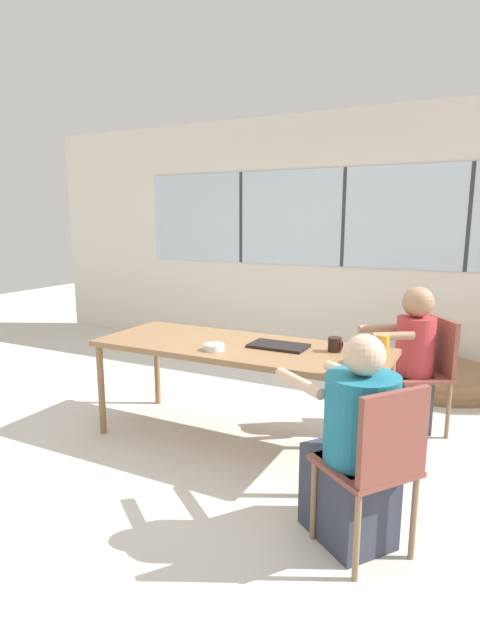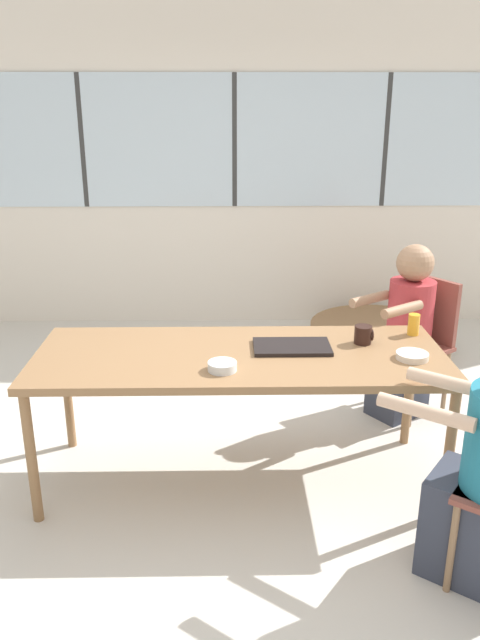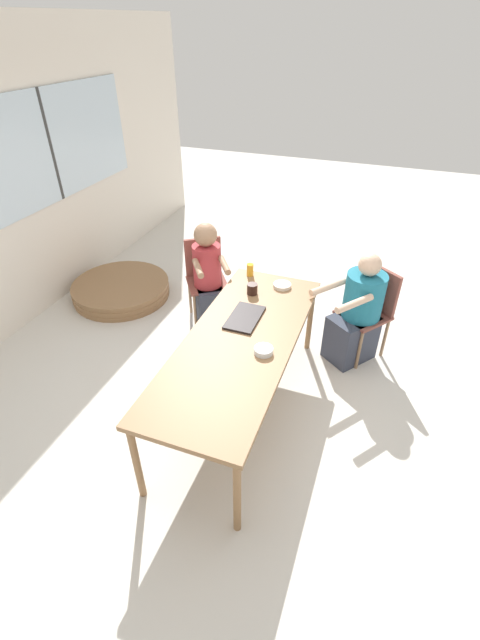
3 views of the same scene
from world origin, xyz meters
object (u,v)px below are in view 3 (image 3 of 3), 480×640
Objects in this scene: folded_table_stack at (121,290)px; chair_for_man_blue_shirt at (371,305)px; bowl_cereal at (264,350)px; person_woman_green_shirt at (208,280)px; person_man_blue_shirt at (357,315)px; bowl_white_shallow at (282,285)px; juice_glass at (250,270)px; coffee_mug at (252,289)px; chair_for_woman_green_shirt at (205,273)px.

chair_for_man_blue_shirt is at bearing -90.49° from folded_table_stack.
chair_for_man_blue_shirt is at bearing -27.92° from bowl_cereal.
person_woman_green_shirt is 1.52m from person_man_blue_shirt.
bowl_cereal is (-1.15, -0.96, 0.23)m from person_woman_green_shirt.
bowl_white_shallow is at bearing 131.16° from person_woman_green_shirt.
bowl_white_shallow is at bearing 50.90° from person_man_blue_shirt.
chair_for_man_blue_shirt is at bearing -79.59° from juice_glass.
chair_for_man_blue_shirt is at bearing 148.72° from person_woman_green_shirt.
person_man_blue_shirt is 1.08m from juice_glass.
person_woman_green_shirt is 11.45× the size of coffee_mug.
chair_for_man_blue_shirt is 0.81× the size of person_man_blue_shirt.
folded_table_stack is (0.02, 2.82, -0.44)m from chair_for_man_blue_shirt.
bowl_white_shallow reaches higher than folded_table_stack.
coffee_mug is at bearing 133.04° from bowl_white_shallow.
chair_for_woman_green_shirt is at bearing 39.19° from bowl_cereal.
bowl_cereal reaches higher than folded_table_stack.
coffee_mug is (-0.51, 1.01, 0.25)m from chair_for_man_blue_shirt.
chair_for_man_blue_shirt is at bearing -68.72° from bowl_white_shallow.
coffee_mug is 0.71× the size of bowl_cereal.
folded_table_stack is at bearing 73.61° from coffee_mug.
coffee_mug is at bearing 59.38° from person_man_blue_shirt.
coffee_mug is 0.33m from juice_glass.
juice_glass is at bearing 47.43° from chair_for_man_blue_shirt.
chair_for_woman_green_shirt reaches higher than juice_glass.
person_woman_green_shirt reaches higher than juice_glass.
juice_glass reaches higher than bowl_cereal.
coffee_mug is 0.82m from bowl_cereal.
chair_for_man_blue_shirt is 1.44m from bowl_cereal.
chair_for_woman_green_shirt is 1.68m from bowl_cereal.
chair_for_woman_green_shirt is 0.68m from juice_glass.
bowl_white_shallow is at bearing 124.91° from chair_for_woman_green_shirt.
person_man_blue_shirt is (-0.04, -1.52, -0.05)m from person_woman_green_shirt.
person_woman_green_shirt is 0.57m from juice_glass.
person_man_blue_shirt is 1.02m from coffee_mug.
folded_table_stack is (0.16, 2.72, -0.39)m from person_man_blue_shirt.
chair_for_man_blue_shirt is (-0.03, -1.71, 0.00)m from chair_for_woman_green_shirt.
chair_for_woman_green_shirt reaches higher than coffee_mug.
chair_for_woman_green_shirt is 6.32× the size of bowl_cereal.
coffee_mug is 0.61× the size of bowl_white_shallow.
bowl_cereal is (-0.95, -0.13, 0.01)m from bowl_white_shallow.
chair_for_woman_green_shirt is at bearing 52.52° from coffee_mug.
person_woman_green_shirt is at bearing 77.65° from juice_glass.
folded_table_stack is at bearing -40.82° from person_woman_green_shirt.
chair_for_man_blue_shirt is 5.47× the size of bowl_white_shallow.
bowl_cereal is at bearing 94.33° from chair_for_woman_green_shirt.
chair_for_man_blue_shirt is 8.94× the size of coffee_mug.
juice_glass is (-0.24, -0.58, 0.26)m from chair_for_woman_green_shirt.
juice_glass is 1.84m from folded_table_stack.
person_man_blue_shirt is 6.76× the size of bowl_white_shallow.
person_woman_green_shirt is at bearing 76.02° from bowl_white_shallow.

